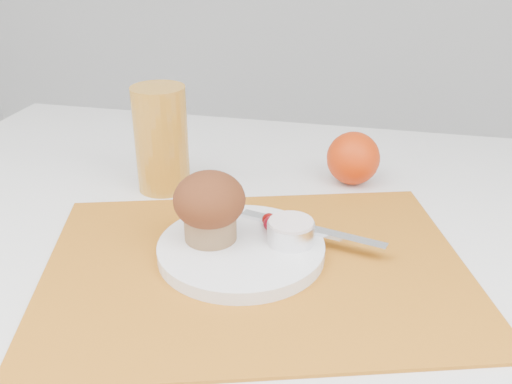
% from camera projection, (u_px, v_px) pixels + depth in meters
% --- Properties ---
extents(placemat, '(0.57, 0.49, 0.00)m').
position_uv_depth(placemat, '(256.00, 267.00, 0.66)').
color(placemat, '#C36F1B').
rests_on(placemat, table).
extents(plate, '(0.25, 0.25, 0.02)m').
position_uv_depth(plate, '(241.00, 249.00, 0.68)').
color(plate, white).
rests_on(plate, placemat).
extents(ramekin, '(0.07, 0.07, 0.02)m').
position_uv_depth(ramekin, '(291.00, 232.00, 0.67)').
color(ramekin, white).
rests_on(ramekin, plate).
extents(cream, '(0.06, 0.06, 0.01)m').
position_uv_depth(cream, '(291.00, 223.00, 0.67)').
color(cream, white).
rests_on(cream, ramekin).
extents(raspberry_near, '(0.02, 0.02, 0.02)m').
position_uv_depth(raspberry_near, '(269.00, 220.00, 0.71)').
color(raspberry_near, '#510202').
rests_on(raspberry_near, plate).
extents(raspberry_far, '(0.02, 0.02, 0.02)m').
position_uv_depth(raspberry_far, '(272.00, 224.00, 0.70)').
color(raspberry_far, '#56020C').
rests_on(raspberry_far, plate).
extents(butter_knife, '(0.19, 0.06, 0.00)m').
position_uv_depth(butter_knife, '(311.00, 230.00, 0.70)').
color(butter_knife, white).
rests_on(butter_knife, plate).
extents(orange, '(0.08, 0.08, 0.08)m').
position_uv_depth(orange, '(353.00, 158.00, 0.86)').
color(orange, red).
rests_on(orange, table).
extents(juice_glass, '(0.09, 0.09, 0.16)m').
position_uv_depth(juice_glass, '(161.00, 139.00, 0.83)').
color(juice_glass, orange).
rests_on(juice_glass, table).
extents(muffin, '(0.09, 0.09, 0.09)m').
position_uv_depth(muffin, '(210.00, 205.00, 0.67)').
color(muffin, '#977049').
rests_on(muffin, plate).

